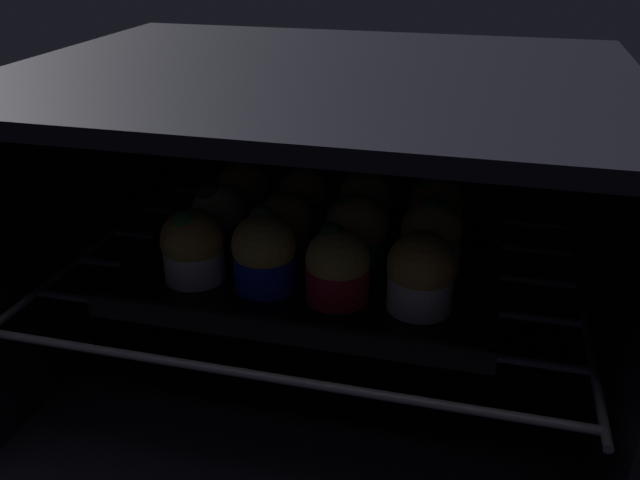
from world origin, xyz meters
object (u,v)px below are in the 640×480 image
Objects in this scene: muffin_row0_col1 at (264,252)px; muffin_row0_col3 at (421,274)px; muffin_row2_col2 at (365,204)px; muffin_row2_col3 at (435,210)px; muffin_row0_col0 at (193,247)px; muffin_row1_col0 at (219,218)px; muffin_row1_col3 at (431,237)px; muffin_row0_col2 at (337,267)px; baking_tray at (320,262)px; muffin_row2_col0 at (243,194)px; muffin_row2_col1 at (303,200)px; muffin_row1_col1 at (286,227)px; muffin_row1_col2 at (356,231)px.

muffin_row0_col1 is 15.23cm from muffin_row0_col3.
muffin_row2_col2 is 1.02× the size of muffin_row2_col3.
muffin_row2_col3 is at bearing 33.23° from muffin_row0_col0.
muffin_row1_col0 is 22.98cm from muffin_row1_col3.
muffin_row1_col3 is 7.27cm from muffin_row2_col3.
muffin_row0_col2 is at bearing -1.39° from muffin_row0_col0.
baking_tray is 12.44cm from muffin_row1_col3.
baking_tray is 11.99cm from muffin_row1_col0.
muffin_row1_col3 reaches higher than muffin_row0_col2.
muffin_row0_col0 reaches higher than muffin_row2_col0.
muffin_row2_col1 is (-15.68, 7.94, -0.64)cm from muffin_row1_col3.
muffin_row1_col1 is at bearing 89.89° from muffin_row0_col1.
muffin_row0_col3 is (7.82, 0.23, 0.17)cm from muffin_row0_col2.
muffin_row2_col1 is 15.43cm from muffin_row2_col3.
muffin_row1_col3 is at bearing 0.87° from muffin_row1_col1.
muffin_row1_col3 is 17.59cm from muffin_row2_col1.
baking_tray is 4.89× the size of muffin_row0_col2.
muffin_row0_col1 is 1.15× the size of muffin_row1_col1.
muffin_row1_col1 is at bearing -132.60° from muffin_row2_col2.
muffin_row0_col0 is 1.01× the size of muffin_row0_col2.
muffin_row1_col1 is (7.64, -0.16, -0.09)cm from muffin_row1_col0.
muffin_row2_col3 is at bearing -1.70° from muffin_row2_col2.
baking_tray is 9.56cm from muffin_row0_col2.
muffin_row2_col0 is at bearing 162.04° from muffin_row1_col3.
muffin_row1_col3 is 1.09× the size of muffin_row2_col3.
muffin_row0_col1 is 10.55cm from muffin_row1_col0.
muffin_row2_col1 is 0.91× the size of muffin_row2_col3.
muffin_row0_col2 is 17.57cm from muffin_row2_col1.
muffin_row0_col1 is 1.06× the size of muffin_row1_col2.
muffin_row1_col2 is (-7.59, 7.45, 0.10)cm from muffin_row0_col3.
muffin_row0_col2 is at bearing -45.36° from muffin_row2_col0.
muffin_row1_col2 and muffin_row2_col3 have the same top height.
muffin_row2_col2 is (14.56, 14.98, 0.08)cm from muffin_row0_col0.
muffin_row1_col3 is at bearing -87.81° from muffin_row2_col3.
muffin_row0_col1 is 0.97× the size of muffin_row1_col3.
muffin_row1_col0 is at bearing 152.69° from muffin_row0_col2.
muffin_row0_col3 is 0.91× the size of muffin_row1_col3.
muffin_row0_col0 is at bearing -145.91° from baking_tray.
muffin_row0_col3 is at bearing -33.33° from muffin_row2_col0.
muffin_row0_col3 is 1.08× the size of muffin_row1_col1.
muffin_row0_col1 reaches higher than muffin_row2_col2.
muffin_row0_col0 is at bearing -146.77° from muffin_row2_col3.
baking_tray is 4.59× the size of muffin_row0_col1.
muffin_row0_col0 reaches higher than muffin_row0_col2.
muffin_row1_col1 is 16.84cm from muffin_row2_col3.
muffin_row1_col2 is 10.51cm from muffin_row2_col3.
muffin_row2_col2 reaches higher than muffin_row0_col3.
muffin_row1_col2 is 7.68cm from muffin_row2_col2.
muffin_row2_col2 is (-8.23, 7.50, -0.23)cm from muffin_row1_col3.
baking_tray is 9.59cm from muffin_row2_col1.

